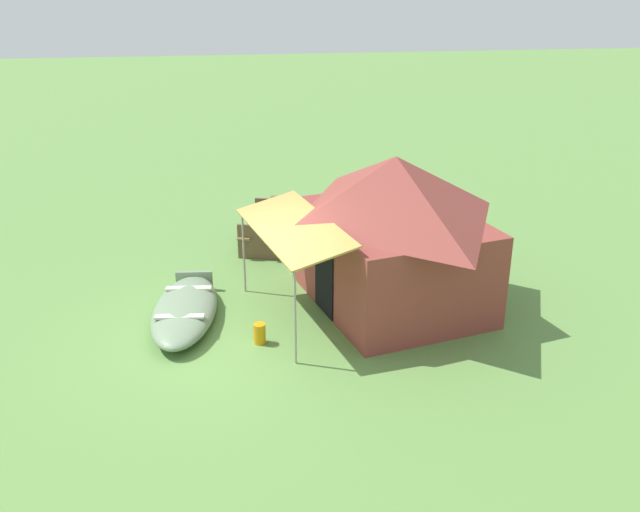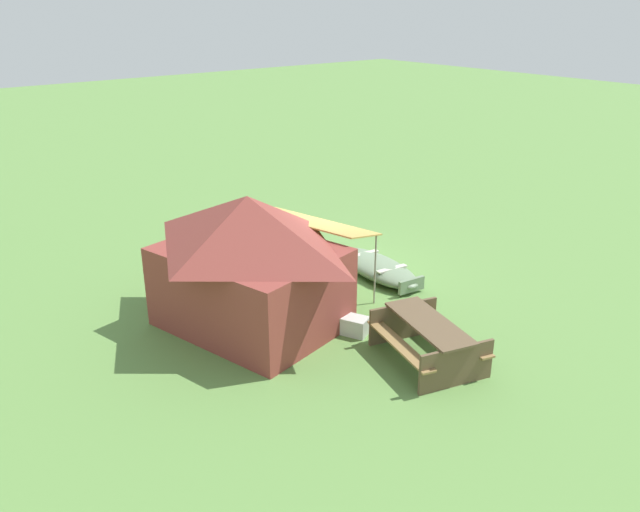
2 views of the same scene
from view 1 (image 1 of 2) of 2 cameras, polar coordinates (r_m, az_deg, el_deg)
The scene contains 6 objects.
ground_plane at distance 11.33m, azimuth -7.43°, elevation -6.70°, with size 80.00×80.00×0.00m, color #5F8B43.
beached_rowboat at distance 11.90m, azimuth -10.98°, elevation -4.32°, with size 2.76×1.33×0.40m.
canvas_cabin_tent at distance 11.96m, azimuth 5.96°, elevation 2.19°, with size 4.02×4.34×2.64m.
picnic_table at distance 14.85m, azimuth -3.34°, elevation 2.74°, with size 2.25×1.87×0.77m.
cooler_box at distance 13.57m, azimuth -1.16°, elevation -0.59°, with size 0.53×0.36×0.35m, color silver.
fuel_can at distance 11.07m, azimuth -4.95°, elevation -6.33°, with size 0.19×0.19×0.34m, color orange.
Camera 1 is at (9.92, -0.03, 5.48)m, focal length 39.18 mm.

